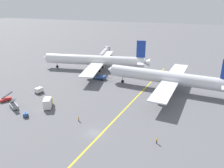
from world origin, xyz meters
TOP-DOWN VIEW (x-y plane):
  - ground_plane at (0.00, 0.00)m, footprint 600.00×600.00m
  - taxiway_stripe at (3.37, 10.00)m, footprint 16.34×119.01m
  - airliner_at_gate_left at (-22.69, 55.60)m, footprint 56.91×50.38m
  - airliner_being_pushed at (15.68, 39.31)m, footprint 52.95×48.05m
  - pushback_tug at (-15.58, 42.63)m, footprint 9.39×3.64m
  - gse_stair_truck_yellow at (-32.19, 5.50)m, footprint 4.85×4.16m
  - gse_belt_loader_portside at (-39.10, 9.19)m, footprint 3.44×4.94m
  - gse_gpu_cart_small at (-24.38, 1.70)m, footprint 2.59×2.63m
  - gse_catering_truck_tall at (-21.41, 9.81)m, footprint 4.61×6.31m
  - gse_container_dolly_flat at (-32.03, 19.65)m, footprint 3.01×3.69m
  - ground_crew_ramp_agent_by_cones at (-7.07, 4.58)m, footprint 0.36×0.36m
  - ground_crew_wing_walker_right at (17.41, 0.68)m, footprint 0.36×0.36m
  - jet_bridge at (-26.44, 80.52)m, footprint 6.99×22.44m

SIDE VIEW (x-z plane):
  - ground_plane at x=0.00m, z-range 0.00..0.00m
  - taxiway_stripe at x=3.37m, z-range 0.00..0.01m
  - gse_gpu_cart_small at x=-24.38m, z-range -0.16..1.74m
  - gse_belt_loader_portside at x=-39.10m, z-range -0.68..2.33m
  - ground_crew_ramp_agent_by_cones at x=-7.07m, z-range 0.03..1.64m
  - ground_crew_wing_walker_right at x=17.41m, z-range 0.04..1.73m
  - gse_stair_truck_yellow at x=-32.19m, z-range -1.00..3.05m
  - gse_container_dolly_flat at x=-32.03m, z-range 0.10..2.25m
  - pushback_tug at x=-15.58m, z-range -0.22..2.77m
  - gse_catering_truck_tall at x=-21.41m, z-range 0.01..3.51m
  - jet_bridge at x=-26.44m, z-range 1.07..6.77m
  - airliner_at_gate_left at x=-22.69m, z-range -2.95..13.09m
  - airliner_being_pushed at x=15.68m, z-range -2.33..12.83m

